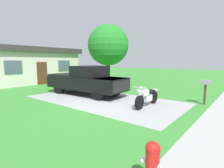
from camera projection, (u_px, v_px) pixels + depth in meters
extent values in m
plane|color=#3A8733|center=(103.00, 100.00, 10.13)|extent=(80.00, 80.00, 0.00)
cube|color=#A1A1A1|center=(103.00, 100.00, 10.13)|extent=(4.56, 8.92, 0.01)
cylinder|color=black|center=(139.00, 103.00, 8.05)|extent=(0.66, 0.13, 0.66)
cylinder|color=black|center=(154.00, 97.00, 9.26)|extent=(0.66, 0.13, 0.66)
cube|color=silver|center=(147.00, 98.00, 8.66)|extent=(0.56, 0.27, 0.32)
cube|color=silver|center=(144.00, 93.00, 8.35)|extent=(0.52, 0.26, 0.24)
cube|color=black|center=(150.00, 91.00, 8.86)|extent=(0.60, 0.29, 0.12)
cube|color=silver|center=(154.00, 90.00, 9.21)|extent=(0.48, 0.20, 0.08)
cylinder|color=silver|center=(140.00, 95.00, 8.00)|extent=(0.33, 0.06, 0.77)
cylinder|color=silver|center=(140.00, 88.00, 7.96)|extent=(0.05, 0.70, 0.04)
sphere|color=silver|center=(138.00, 91.00, 7.88)|extent=(0.16, 0.16, 0.16)
cylinder|color=black|center=(115.00, 89.00, 11.28)|extent=(0.34, 0.85, 0.84)
cylinder|color=black|center=(98.00, 93.00, 9.97)|extent=(0.34, 0.85, 0.84)
cylinder|color=black|center=(77.00, 85.00, 13.32)|extent=(0.34, 0.85, 0.84)
cylinder|color=black|center=(59.00, 87.00, 12.00)|extent=(0.34, 0.85, 0.84)
cube|color=black|center=(86.00, 82.00, 11.62)|extent=(2.25, 5.68, 0.80)
cube|color=black|center=(108.00, 80.00, 10.51)|extent=(1.98, 1.98, 0.20)
cube|color=black|center=(90.00, 71.00, 11.29)|extent=(1.88, 1.98, 0.70)
cube|color=#3F4C56|center=(99.00, 73.00, 10.84)|extent=(1.71, 0.24, 0.60)
cube|color=black|center=(70.00, 77.00, 12.49)|extent=(2.00, 2.48, 0.50)
cube|color=black|center=(121.00, 86.00, 10.01)|extent=(1.70, 0.18, 0.64)
sphere|color=red|center=(153.00, 149.00, 3.01)|extent=(0.26, 0.26, 0.26)
cylinder|color=silver|center=(145.00, 162.00, 3.14)|extent=(0.10, 0.12, 0.10)
cylinder|color=silver|center=(160.00, 167.00, 2.97)|extent=(0.10, 0.12, 0.10)
cube|color=#4C3823|center=(205.00, 94.00, 8.96)|extent=(0.10, 0.10, 1.10)
cube|color=gray|center=(206.00, 82.00, 8.88)|extent=(0.26, 0.48, 0.22)
cylinder|color=brown|center=(108.00, 71.00, 18.44)|extent=(0.36, 0.36, 2.35)
sphere|color=#248128|center=(108.00, 45.00, 18.09)|extent=(4.17, 4.17, 4.17)
cube|color=beige|center=(29.00, 68.00, 18.09)|extent=(9.00, 5.00, 3.00)
cube|color=#383333|center=(28.00, 50.00, 17.85)|extent=(9.60, 5.60, 0.50)
cube|color=#4C2D19|center=(42.00, 73.00, 16.59)|extent=(1.00, 0.08, 2.10)
cube|color=#4C5966|center=(13.00, 67.00, 14.54)|extent=(1.40, 0.06, 1.10)
cube|color=#4C5966|center=(64.00, 66.00, 18.45)|extent=(1.40, 0.06, 1.10)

